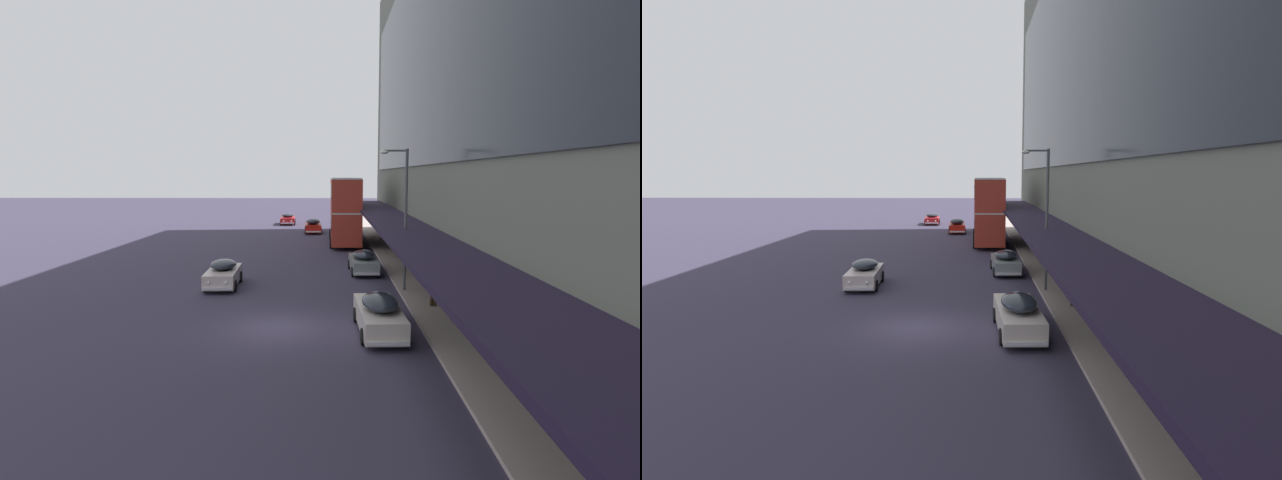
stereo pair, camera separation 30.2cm
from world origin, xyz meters
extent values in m
plane|color=#352F44|center=(0.00, 0.00, 0.00)|extent=(240.00, 240.00, 0.00)
cube|color=#A7968E|center=(11.00, 0.00, 0.07)|extent=(10.00, 180.00, 0.15)
cube|color=#656B5C|center=(11.00, 0.00, 12.99)|extent=(6.00, 80.00, 25.98)
cube|color=black|center=(6.40, 0.00, 3.41)|extent=(3.20, 72.00, 0.24)
cube|color=#AB3123|center=(3.66, 26.31, 1.75)|extent=(2.65, 10.47, 2.79)
cube|color=black|center=(3.66, 26.31, 2.08)|extent=(2.69, 9.63, 1.23)
cube|color=silver|center=(3.66, 26.31, 3.19)|extent=(2.55, 10.47, 0.12)
cube|color=#AB3123|center=(3.66, 26.31, 4.64)|extent=(2.65, 10.47, 2.79)
cube|color=black|center=(3.66, 26.31, 4.97)|extent=(2.69, 9.63, 1.23)
cube|color=silver|center=(3.66, 26.31, 6.09)|extent=(2.55, 10.47, 0.12)
cube|color=black|center=(3.63, 31.58, 5.79)|extent=(1.30, 0.07, 0.36)
cylinder|color=black|center=(2.35, 29.86, 0.50)|extent=(0.26, 1.00, 1.00)
cylinder|color=black|center=(4.94, 29.87, 0.50)|extent=(0.26, 1.00, 1.00)
cylinder|color=black|center=(2.38, 23.06, 0.50)|extent=(0.26, 1.00, 1.00)
cylinder|color=black|center=(4.98, 23.08, 0.50)|extent=(0.26, 1.00, 1.00)
cube|color=beige|center=(-3.92, 7.78, 0.62)|extent=(1.91, 4.24, 0.80)
ellipsoid|color=#1E232D|center=(-3.93, 7.99, 1.27)|extent=(1.61, 2.36, 0.55)
cube|color=silver|center=(-3.80, 5.66, 0.37)|extent=(1.61, 0.21, 0.14)
cube|color=silver|center=(-4.04, 9.90, 0.37)|extent=(1.61, 0.21, 0.14)
sphere|color=silver|center=(-3.34, 5.71, 0.67)|extent=(0.18, 0.18, 0.18)
sphere|color=silver|center=(-4.27, 5.66, 0.67)|extent=(0.18, 0.18, 0.18)
cylinder|color=black|center=(-3.01, 6.54, 0.32)|extent=(0.17, 0.65, 0.64)
cylinder|color=black|center=(-4.69, 6.45, 0.32)|extent=(0.17, 0.65, 0.64)
cylinder|color=black|center=(-3.15, 9.11, 0.32)|extent=(0.17, 0.65, 0.64)
cylinder|color=black|center=(-4.83, 9.02, 0.32)|extent=(0.17, 0.65, 0.64)
cube|color=#B21B11|center=(0.43, 34.87, 0.62)|extent=(1.91, 4.08, 0.80)
ellipsoid|color=#1E232D|center=(0.44, 34.67, 1.31)|extent=(1.63, 2.27, 0.65)
cube|color=silver|center=(0.34, 36.92, 0.37)|extent=(1.65, 0.19, 0.14)
cube|color=silver|center=(0.53, 32.82, 0.37)|extent=(1.65, 0.19, 0.14)
sphere|color=silver|center=(-0.13, 36.87, 0.67)|extent=(0.18, 0.18, 0.18)
sphere|color=silver|center=(0.82, 36.91, 0.67)|extent=(0.18, 0.18, 0.18)
cylinder|color=black|center=(-0.49, 36.07, 0.32)|extent=(0.17, 0.65, 0.64)
cylinder|color=black|center=(1.24, 36.15, 0.32)|extent=(0.17, 0.65, 0.64)
cylinder|color=black|center=(-0.38, 33.59, 0.32)|extent=(0.17, 0.65, 0.64)
cylinder|color=black|center=(1.36, 33.67, 0.32)|extent=(0.17, 0.65, 0.64)
cube|color=beige|center=(4.21, -0.53, 0.64)|extent=(1.83, 4.86, 0.85)
ellipsoid|color=#1E232D|center=(4.22, -0.77, 1.35)|extent=(1.55, 2.69, 0.62)
cube|color=silver|center=(4.11, 1.92, 0.37)|extent=(1.56, 0.18, 0.14)
cube|color=silver|center=(4.31, -2.97, 0.37)|extent=(1.56, 0.18, 0.14)
sphere|color=silver|center=(3.66, 1.87, 0.69)|extent=(0.18, 0.18, 0.18)
sphere|color=silver|center=(4.56, 1.91, 0.69)|extent=(0.18, 0.18, 0.18)
cylinder|color=black|center=(3.33, 0.92, 0.32)|extent=(0.17, 0.65, 0.64)
cylinder|color=black|center=(4.97, 0.99, 0.32)|extent=(0.17, 0.65, 0.64)
cylinder|color=black|center=(3.45, -2.05, 0.32)|extent=(0.17, 0.65, 0.64)
cylinder|color=black|center=(5.09, -1.98, 0.32)|extent=(0.17, 0.65, 0.64)
cube|color=gray|center=(4.45, 12.11, 0.61)|extent=(1.80, 4.40, 0.78)
ellipsoid|color=#1E232D|center=(4.45, 11.89, 1.24)|extent=(1.53, 2.44, 0.54)
cube|color=silver|center=(4.37, 14.33, 0.37)|extent=(1.57, 0.18, 0.14)
cube|color=silver|center=(4.53, 9.89, 0.37)|extent=(1.57, 0.18, 0.14)
sphere|color=silver|center=(3.91, 14.28, 0.66)|extent=(0.18, 0.18, 0.18)
sphere|color=silver|center=(4.82, 14.31, 0.66)|extent=(0.18, 0.18, 0.18)
cylinder|color=black|center=(3.57, 13.42, 0.32)|extent=(0.16, 0.64, 0.64)
cylinder|color=black|center=(5.22, 13.48, 0.32)|extent=(0.16, 0.64, 0.64)
cylinder|color=black|center=(3.67, 10.73, 0.32)|extent=(0.16, 0.64, 0.64)
cylinder|color=black|center=(5.32, 10.79, 0.32)|extent=(0.16, 0.64, 0.64)
cube|color=red|center=(-3.18, 44.60, 0.59)|extent=(1.98, 4.28, 0.73)
ellipsoid|color=#1E232D|center=(-3.19, 44.81, 1.19)|extent=(1.68, 2.38, 0.53)
cube|color=silver|center=(-3.08, 42.45, 0.37)|extent=(1.71, 0.20, 0.14)
cube|color=silver|center=(-3.28, 46.75, 0.37)|extent=(1.71, 0.20, 0.14)
sphere|color=silver|center=(-2.59, 42.51, 0.64)|extent=(0.18, 0.18, 0.18)
sphere|color=silver|center=(-3.58, 42.46, 0.64)|extent=(0.18, 0.18, 0.18)
cylinder|color=black|center=(-2.22, 43.34, 0.32)|extent=(0.17, 0.65, 0.64)
cylinder|color=black|center=(-4.01, 43.26, 0.32)|extent=(0.17, 0.65, 0.64)
cylinder|color=black|center=(-2.34, 45.95, 0.32)|extent=(0.17, 0.65, 0.64)
cylinder|color=black|center=(-4.13, 45.86, 0.32)|extent=(0.17, 0.65, 0.64)
cylinder|color=#362818|center=(7.27, 3.09, 0.57)|extent=(0.16, 0.16, 0.85)
cylinder|color=#362818|center=(7.12, 3.15, 0.57)|extent=(0.16, 0.16, 0.85)
cube|color=#362818|center=(7.19, 3.12, 1.35)|extent=(0.46, 0.36, 0.70)
cylinder|color=#362818|center=(7.44, 3.03, 1.39)|extent=(0.10, 0.10, 0.63)
cylinder|color=#362818|center=(6.95, 3.20, 1.39)|extent=(0.10, 0.10, 0.63)
sphere|color=tan|center=(7.19, 3.12, 1.81)|extent=(0.22, 0.22, 0.22)
cylinder|color=black|center=(7.19, 3.12, 1.89)|extent=(0.33, 0.33, 0.02)
cylinder|color=black|center=(7.19, 3.12, 1.95)|extent=(0.21, 0.21, 0.12)
cylinder|color=#4C4C51|center=(6.31, 6.52, 3.97)|extent=(0.16, 0.16, 7.64)
cylinder|color=#4C4C51|center=(5.71, 6.52, 7.69)|extent=(1.20, 0.10, 0.10)
ellipsoid|color=silver|center=(5.11, 6.52, 7.61)|extent=(0.44, 0.28, 0.20)
camera|label=1|loc=(2.15, -20.33, 6.40)|focal=28.00mm
camera|label=2|loc=(2.45, -20.33, 6.40)|focal=28.00mm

